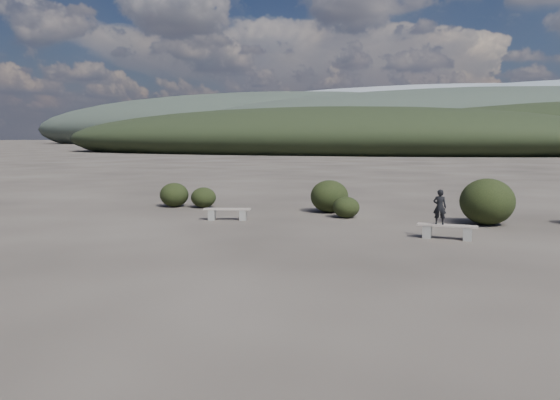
% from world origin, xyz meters
% --- Properties ---
extents(ground, '(1200.00, 1200.00, 0.00)m').
position_xyz_m(ground, '(0.00, 0.00, 0.00)').
color(ground, '#322C27').
rests_on(ground, ground).
extents(bench_left, '(1.66, 0.83, 0.41)m').
position_xyz_m(bench_left, '(-3.23, 6.12, 0.25)').
color(bench_left, gray).
rests_on(bench_left, ground).
extents(bench_right, '(1.66, 0.36, 0.41)m').
position_xyz_m(bench_right, '(4.20, 4.95, 0.25)').
color(bench_right, gray).
rests_on(bench_right, ground).
extents(seated_person, '(0.37, 0.25, 1.00)m').
position_xyz_m(seated_person, '(3.98, 4.95, 0.91)').
color(seated_person, black).
rests_on(seated_person, bench_right).
extents(shrub_a, '(1.03, 1.03, 0.84)m').
position_xyz_m(shrub_a, '(-5.63, 8.91, 0.42)').
color(shrub_a, black).
rests_on(shrub_a, ground).
extents(shrub_b, '(1.46, 1.46, 1.25)m').
position_xyz_m(shrub_b, '(-0.38, 9.28, 0.62)').
color(shrub_b, black).
rests_on(shrub_b, ground).
extents(shrub_c, '(0.95, 0.95, 0.76)m').
position_xyz_m(shrub_c, '(0.56, 8.07, 0.38)').
color(shrub_c, black).
rests_on(shrub_c, ground).
extents(shrub_d, '(1.76, 1.76, 1.54)m').
position_xyz_m(shrub_d, '(5.29, 8.10, 0.77)').
color(shrub_d, black).
rests_on(shrub_d, ground).
extents(shrub_f, '(1.19, 1.19, 1.00)m').
position_xyz_m(shrub_f, '(-6.91, 8.73, 0.50)').
color(shrub_f, black).
rests_on(shrub_f, ground).
extents(mountain_ridges, '(500.00, 400.00, 56.00)m').
position_xyz_m(mountain_ridges, '(-7.48, 339.06, 10.84)').
color(mountain_ridges, black).
rests_on(mountain_ridges, ground).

